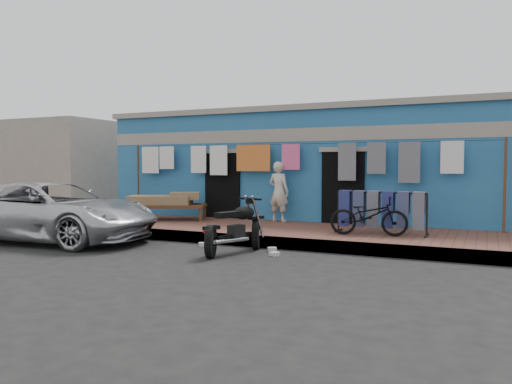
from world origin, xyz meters
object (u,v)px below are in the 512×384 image
Objects in this scene: car at (52,210)px; bicycle at (369,211)px; seated_person at (279,192)px; charpoy at (168,207)px; motorcycle at (235,226)px; jeans_rack at (381,212)px.

car reaches higher than bicycle.
seated_person is 0.67× the size of charpoy.
bicycle is 5.71m from charpoy.
motorcycle is 0.75× the size of charpoy.
jeans_rack reaches higher than charpoy.
bicycle reaches higher than jeans_rack.
seated_person reaches higher than bicycle.
jeans_rack is (5.85, -0.43, 0.12)m from charpoy.
motorcycle is (4.53, 0.35, -0.17)m from car.
seated_person is 0.90× the size of motorcycle.
seated_person is at bearing 50.36° from bicycle.
seated_person is 3.58m from motorcycle.
seated_person reaches higher than car.
seated_person is 0.99× the size of bicycle.
bicycle is at bearing -77.65° from car.
seated_person reaches higher than motorcycle.
seated_person is (4.04, 3.85, 0.34)m from car.
bicycle is at bearing 159.30° from seated_person.
car is 2.13× the size of charpoy.
motorcycle is at bearing 121.20° from bicycle.
car is 3.21m from charpoy.
motorcycle is at bearing -91.51° from car.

